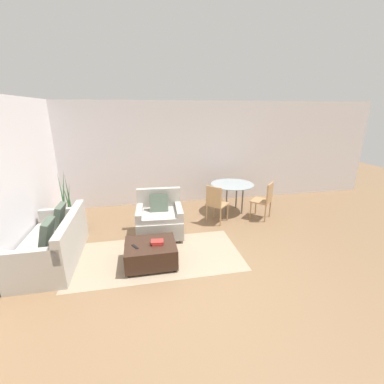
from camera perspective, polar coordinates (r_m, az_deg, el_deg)
The scene contains 13 objects.
ground_plane at distance 4.34m, azimuth 2.09°, elevation -17.63°, with size 20.00×20.00×0.00m, color brown.
wall_back at distance 7.05m, azimuth -4.40°, elevation 8.44°, with size 12.00×0.06×2.75m.
wall_left at distance 5.49m, azimuth -33.74°, elevation 2.78°, with size 0.06×12.00×2.75m.
area_rug at distance 4.80m, azimuth -7.69°, elevation -13.95°, with size 2.98×1.49×0.01m.
couch at distance 5.09m, azimuth -28.31°, elevation -10.38°, with size 0.87×1.73×0.89m.
armchair at distance 5.40m, azimuth -7.21°, elevation -5.89°, with size 0.97×0.90×0.92m.
ottoman at distance 4.51m, azimuth -9.14°, elevation -13.17°, with size 0.84×0.70×0.38m.
book_stack at distance 4.38m, azimuth -7.70°, elevation -11.03°, with size 0.22×0.17×0.06m.
tv_remote_primary at distance 4.38m, azimuth -12.56°, elevation -11.77°, with size 0.12×0.16×0.01m.
potted_plant at distance 6.26m, azimuth -25.46°, elevation -5.20°, with size 0.39×0.39×1.34m.
dining_table at distance 6.56m, azimuth 8.91°, elevation 1.09°, with size 1.08×1.08×0.74m.
dining_chair_near_left at distance 5.87m, azimuth 5.30°, elevation -2.17°, with size 0.59×0.59×0.90m.
dining_chair_near_right at distance 6.31m, azimuth 15.92°, elevation -1.36°, with size 0.59×0.59×0.90m.
Camera 1 is at (-0.85, -3.43, 2.52)m, focal length 24.00 mm.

